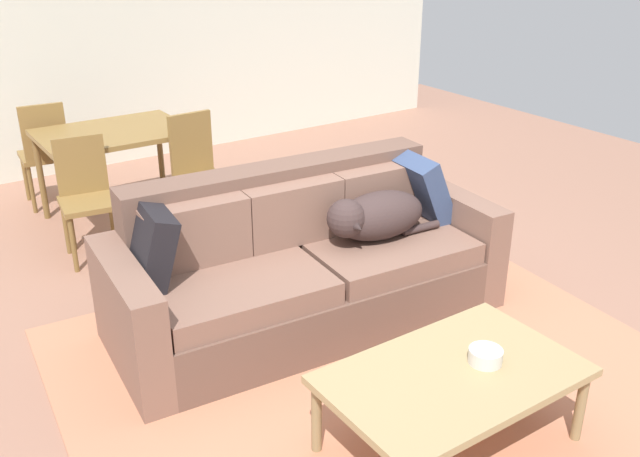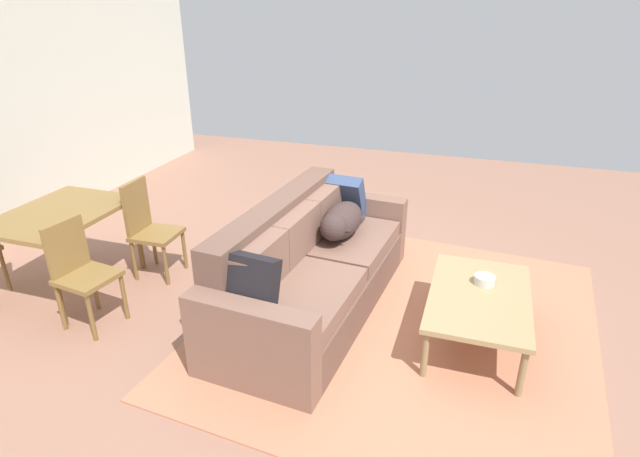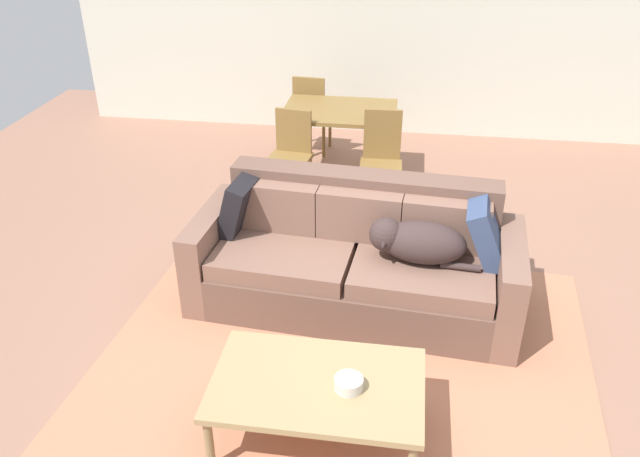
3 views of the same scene
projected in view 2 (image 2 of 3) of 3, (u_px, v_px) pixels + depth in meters
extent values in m
plane|color=#996A56|center=(345.00, 300.00, 4.60)|extent=(10.00, 10.00, 0.00)
cube|color=#BD7656|center=(401.00, 322.00, 4.28)|extent=(3.50, 3.26, 0.01)
cube|color=brown|center=(316.00, 289.00, 4.42)|extent=(2.11, 1.12, 0.35)
cube|color=brown|center=(290.00, 294.00, 3.90)|extent=(1.06, 1.00, 0.14)
cube|color=brown|center=(338.00, 240.00, 4.75)|extent=(1.06, 1.00, 0.14)
cube|color=brown|center=(277.00, 226.00, 4.33)|extent=(2.05, 0.40, 0.44)
cube|color=brown|center=(261.00, 267.00, 3.75)|extent=(0.64, 0.21, 0.37)
cube|color=brown|center=(297.00, 234.00, 4.28)|extent=(0.64, 0.21, 0.37)
cube|color=brown|center=(326.00, 208.00, 4.81)|extent=(0.64, 0.21, 0.37)
cube|color=brown|center=(251.00, 348.00, 3.43)|extent=(0.25, 0.97, 0.67)
cube|color=brown|center=(358.00, 225.00, 5.29)|extent=(0.25, 0.97, 0.67)
ellipsoid|color=#3C2C2A|center=(342.00, 220.00, 4.63)|extent=(0.63, 0.37, 0.30)
sphere|color=#3C2C2A|center=(334.00, 227.00, 4.39)|extent=(0.24, 0.24, 0.24)
cone|color=#2D2120|center=(345.00, 231.00, 4.35)|extent=(0.12, 0.14, 0.11)
cylinder|color=#3C2C2A|center=(358.00, 223.00, 4.89)|extent=(0.28, 0.07, 0.05)
cube|color=black|center=(247.00, 286.00, 3.49)|extent=(0.31, 0.46, 0.46)
cube|color=#354468|center=(342.00, 197.00, 5.03)|extent=(0.35, 0.48, 0.47)
cube|color=tan|center=(480.00, 297.00, 3.88)|extent=(1.19, 0.74, 0.04)
cylinder|color=#8B764F|center=(522.00, 374.00, 3.41)|extent=(0.05, 0.05, 0.39)
cylinder|color=#8B764F|center=(518.00, 292.00, 4.35)|extent=(0.05, 0.05, 0.39)
cylinder|color=#8B764F|center=(425.00, 354.00, 3.59)|extent=(0.05, 0.05, 0.39)
cylinder|color=#8B764F|center=(442.00, 280.00, 4.54)|extent=(0.05, 0.05, 0.39)
cylinder|color=silver|center=(485.00, 280.00, 4.01)|extent=(0.16, 0.16, 0.07)
cube|color=olive|center=(59.00, 213.00, 4.50)|extent=(1.15, 0.85, 0.04)
cylinder|color=brown|center=(57.00, 287.00, 4.10)|extent=(0.05, 0.05, 0.73)
cylinder|color=brown|center=(138.00, 235.00, 5.01)|extent=(0.05, 0.05, 0.73)
cylinder|color=brown|center=(76.00, 225.00, 5.22)|extent=(0.05, 0.05, 0.73)
cube|color=olive|center=(88.00, 277.00, 4.09)|extent=(0.45, 0.45, 0.04)
cube|color=olive|center=(66.00, 247.00, 4.06)|extent=(0.36, 0.08, 0.43)
cylinder|color=brown|center=(91.00, 318.00, 3.97)|extent=(0.04, 0.04, 0.42)
cylinder|color=brown|center=(124.00, 297.00, 4.25)|extent=(0.04, 0.04, 0.42)
cylinder|color=brown|center=(61.00, 307.00, 4.11)|extent=(0.04, 0.04, 0.42)
cylinder|color=brown|center=(95.00, 288.00, 4.39)|extent=(0.04, 0.04, 0.42)
cube|color=olive|center=(157.00, 234.00, 4.87)|extent=(0.42, 0.42, 0.04)
cube|color=olive|center=(136.00, 206.00, 4.80)|extent=(0.36, 0.05, 0.49)
cylinder|color=brown|center=(166.00, 265.00, 4.77)|extent=(0.04, 0.04, 0.41)
cylinder|color=brown|center=(184.00, 250.00, 5.07)|extent=(0.04, 0.04, 0.41)
cylinder|color=brown|center=(134.00, 261.00, 4.85)|extent=(0.04, 0.04, 0.41)
cylinder|color=brown|center=(154.00, 246.00, 5.15)|extent=(0.04, 0.04, 0.41)
cylinder|color=brown|center=(5.00, 270.00, 4.67)|extent=(0.04, 0.04, 0.42)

